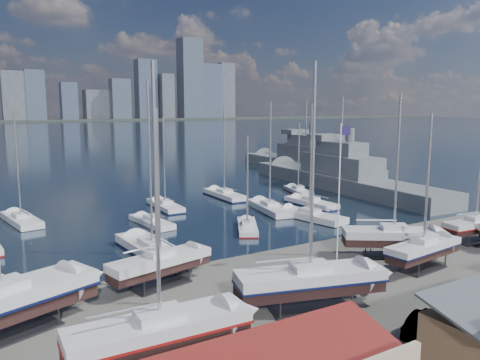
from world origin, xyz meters
TOP-DOWN VIEW (x-y plane):
  - ground at (0.00, -10.00)m, footprint 1400.00×1400.00m
  - water at (0.00, 300.00)m, footprint 1400.00×600.00m
  - sailboat_cradle_0 at (-26.19, -6.51)m, footprint 12.71×7.47m
  - sailboat_cradle_1 at (-18.82, -14.97)m, footprint 10.56×3.22m
  - sailboat_cradle_2 at (-14.37, -3.48)m, footprint 9.13×4.40m
  - sailboat_cradle_3 at (-6.63, -13.18)m, footprint 11.41×5.93m
  - sailboat_cradle_4 at (8.16, -7.87)m, footprint 9.61×7.65m
  - sailboat_cradle_5 at (7.50, -11.86)m, footprint 8.80×3.29m
  - sailboat_cradle_6 at (19.71, -9.01)m, footprint 8.24×2.99m
  - sailboat_moored_2 at (-21.86, 25.57)m, footprint 4.31×10.22m
  - sailboat_moored_3 at (-12.07, 4.73)m, footprint 4.28×12.20m
  - sailboat_moored_4 at (-7.92, 16.27)m, footprint 3.30×8.55m
  - sailboat_moored_5 at (-2.82, 24.54)m, footprint 2.81×9.39m
  - sailboat_moored_6 at (1.14, 8.12)m, footprint 5.74×8.00m
  - sailboat_moored_7 at (9.26, 15.25)m, footprint 4.87×11.04m
  - sailboat_moored_8 at (8.73, 27.59)m, footprint 3.13×10.56m
  - sailboat_moored_9 at (11.06, 8.59)m, footprint 4.79×10.85m
  - sailboat_moored_10 at (16.81, 15.36)m, footprint 3.10×9.73m
  - sailboat_moored_11 at (21.74, 24.85)m, footprint 4.69×8.83m
  - naval_ship_east at (31.29, 24.81)m, footprint 10.59×47.68m
  - naval_ship_west at (41.62, 47.88)m, footprint 8.55×44.95m
  - car_b at (-2.79, -20.26)m, footprint 4.98×3.02m
  - flagpole at (1.13, -7.63)m, footprint 1.16×0.12m

SIDE VIEW (x-z plane):
  - water at x=0.00m, z-range -0.35..0.05m
  - ground at x=0.00m, z-range 0.00..0.00m
  - sailboat_moored_10 at x=16.81m, z-range -6.89..7.50m
  - sailboat_moored_5 at x=-2.82m, z-range -6.67..7.28m
  - sailboat_moored_8 at x=8.73m, z-range -7.55..8.16m
  - sailboat_moored_11 at x=21.74m, z-range -6.05..6.67m
  - sailboat_moored_6 at x=1.14m, z-range -5.60..6.22m
  - sailboat_moored_3 at x=-12.07m, z-range -8.64..9.26m
  - sailboat_moored_2 at x=-21.86m, z-range -7.15..7.80m
  - sailboat_moored_9 at x=11.06m, z-range -7.60..8.24m
  - sailboat_moored_7 at x=9.26m, z-range -7.74..8.38m
  - sailboat_moored_4 at x=-7.92m, z-range -5.97..6.62m
  - car_b at x=-2.79m, z-range 0.00..1.55m
  - naval_ship_west at x=41.62m, z-range -7.35..10.68m
  - naval_ship_east at x=31.29m, z-range -7.46..10.79m
  - sailboat_cradle_6 at x=19.71m, z-range -4.70..8.56m
  - sailboat_cradle_5 at x=7.50m, z-range -5.05..8.99m
  - sailboat_cradle_2 at x=-14.37m, z-range -5.25..9.25m
  - sailboat_cradle_4 at x=8.16m, z-range -5.88..10.02m
  - sailboat_cradle_1 at x=-18.82m, z-range -6.32..10.55m
  - sailboat_cradle_3 at x=-6.63m, z-range -6.66..10.97m
  - sailboat_cradle_0 at x=-26.19m, z-range -7.52..12.03m
  - flagpole at x=1.13m, z-range 1.08..14.27m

